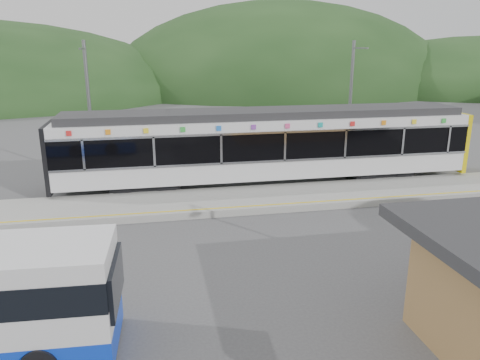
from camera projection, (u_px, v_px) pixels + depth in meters
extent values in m
plane|color=#4C4C4F|center=(265.00, 231.00, 17.73)|extent=(120.00, 120.00, 0.00)
ellipsoid|color=#1E3D19|center=(281.00, 90.00, 71.56)|extent=(52.00, 39.00, 26.00)
ellipsoid|color=#1E3D19|center=(475.00, 90.00, 71.29)|extent=(44.00, 33.00, 16.00)
cube|color=#9E9E99|center=(247.00, 200.00, 20.80)|extent=(26.00, 3.20, 0.30)
cube|color=yellow|center=(254.00, 206.00, 19.53)|extent=(26.00, 0.10, 0.01)
cube|color=black|center=(145.00, 185.00, 22.47)|extent=(3.20, 2.20, 0.56)
cube|color=black|center=(376.00, 172.00, 24.70)|extent=(3.20, 2.20, 0.56)
cube|color=silver|center=(266.00, 164.00, 23.38)|extent=(20.00, 2.90, 0.92)
cube|color=black|center=(267.00, 141.00, 23.05)|extent=(20.00, 2.96, 1.45)
cube|color=silver|center=(274.00, 161.00, 21.82)|extent=(20.00, 0.05, 0.10)
cube|color=silver|center=(275.00, 132.00, 21.45)|extent=(20.00, 0.05, 0.10)
cube|color=silver|center=(267.00, 121.00, 22.78)|extent=(20.00, 2.90, 0.45)
cube|color=#2D2D30|center=(267.00, 113.00, 22.67)|extent=(19.40, 2.50, 0.36)
cube|color=yellow|center=(450.00, 139.00, 25.02)|extent=(0.24, 2.92, 3.00)
cube|color=black|center=(51.00, 156.00, 21.27)|extent=(0.20, 2.92, 3.00)
cube|color=silver|center=(83.00, 155.00, 20.06)|extent=(0.10, 0.05, 1.35)
cube|color=silver|center=(154.00, 152.00, 20.61)|extent=(0.10, 0.05, 1.35)
cube|color=silver|center=(221.00, 149.00, 21.17)|extent=(0.10, 0.05, 1.35)
cube|color=silver|center=(285.00, 146.00, 21.73)|extent=(0.10, 0.05, 1.35)
cube|color=silver|center=(345.00, 144.00, 22.28)|extent=(0.10, 0.05, 1.35)
cube|color=silver|center=(403.00, 141.00, 22.84)|extent=(0.10, 0.05, 1.35)
cube|color=silver|center=(449.00, 140.00, 23.30)|extent=(0.10, 0.05, 1.35)
cube|color=red|center=(69.00, 133.00, 19.71)|extent=(0.22, 0.04, 0.22)
cube|color=orange|center=(108.00, 132.00, 20.00)|extent=(0.22, 0.04, 0.22)
cube|color=yellow|center=(146.00, 131.00, 20.30)|extent=(0.22, 0.04, 0.22)
cube|color=green|center=(183.00, 130.00, 20.60)|extent=(0.22, 0.04, 0.22)
cube|color=blue|center=(219.00, 128.00, 20.89)|extent=(0.22, 0.04, 0.22)
cube|color=purple|center=(254.00, 127.00, 21.19)|extent=(0.22, 0.04, 0.22)
cube|color=#E54C8C|center=(288.00, 126.00, 21.49)|extent=(0.22, 0.04, 0.22)
cube|color=#19A5A5|center=(321.00, 125.00, 21.78)|extent=(0.22, 0.04, 0.22)
cube|color=red|center=(353.00, 124.00, 22.08)|extent=(0.22, 0.04, 0.22)
cube|color=orange|center=(384.00, 123.00, 22.38)|extent=(0.22, 0.04, 0.22)
cube|color=yellow|center=(414.00, 122.00, 22.68)|extent=(0.22, 0.04, 0.22)
cube|color=green|center=(444.00, 121.00, 22.97)|extent=(0.22, 0.04, 0.22)
cylinder|color=slate|center=(90.00, 112.00, 23.55)|extent=(0.18, 0.18, 7.00)
cube|color=slate|center=(82.00, 49.00, 21.93)|extent=(0.08, 1.80, 0.08)
cylinder|color=slate|center=(350.00, 105.00, 26.15)|extent=(0.18, 0.18, 7.00)
cube|color=slate|center=(360.00, 48.00, 24.53)|extent=(0.08, 1.80, 0.08)
cylinder|color=black|center=(52.00, 335.00, 10.71)|extent=(0.90, 2.34, 0.79)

